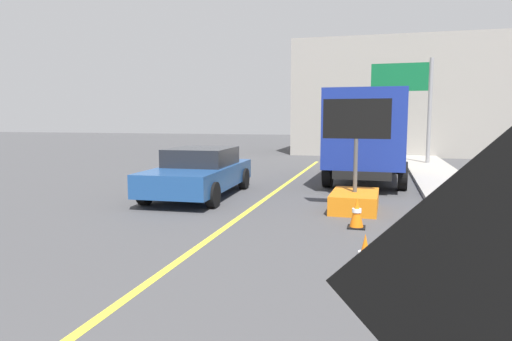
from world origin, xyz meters
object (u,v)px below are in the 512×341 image
(arrow_board_trailer, at_px, (355,191))
(box_truck, at_px, (369,133))
(traffic_cone_mid_lane, at_px, (365,258))
(pickup_car, at_px, (200,172))
(highway_guide_sign, at_px, (413,93))
(traffic_cone_far_lane, at_px, (357,213))

(arrow_board_trailer, distance_m, box_truck, 5.64)
(box_truck, height_order, traffic_cone_mid_lane, box_truck)
(arrow_board_trailer, bearing_deg, pickup_car, 167.80)
(pickup_car, height_order, traffic_cone_mid_lane, pickup_car)
(arrow_board_trailer, bearing_deg, traffic_cone_mid_lane, -85.60)
(highway_guide_sign, xyz_separation_m, traffic_cone_mid_lane, (-1.64, -16.52, -3.09))
(traffic_cone_mid_lane, relative_size, traffic_cone_far_lane, 1.06)
(traffic_cone_far_lane, bearing_deg, highway_guide_sign, 81.99)
(arrow_board_trailer, distance_m, pickup_car, 4.54)
(pickup_car, relative_size, traffic_cone_mid_lane, 7.13)
(arrow_board_trailer, height_order, traffic_cone_mid_lane, arrow_board_trailer)
(box_truck, xyz_separation_m, traffic_cone_far_lane, (-0.05, -7.33, -1.41))
(arrow_board_trailer, height_order, box_truck, box_truck)
(arrow_board_trailer, xyz_separation_m, pickup_car, (-4.44, 0.96, 0.22))
(box_truck, distance_m, traffic_cone_mid_lane, 10.54)
(arrow_board_trailer, distance_m, traffic_cone_mid_lane, 4.96)
(highway_guide_sign, bearing_deg, traffic_cone_far_lane, -98.01)
(highway_guide_sign, distance_m, traffic_cone_far_lane, 13.89)
(box_truck, bearing_deg, highway_guide_sign, 73.18)
(traffic_cone_far_lane, bearing_deg, box_truck, 89.61)
(pickup_car, bearing_deg, traffic_cone_far_lane, -31.44)
(arrow_board_trailer, bearing_deg, traffic_cone_far_lane, -85.88)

